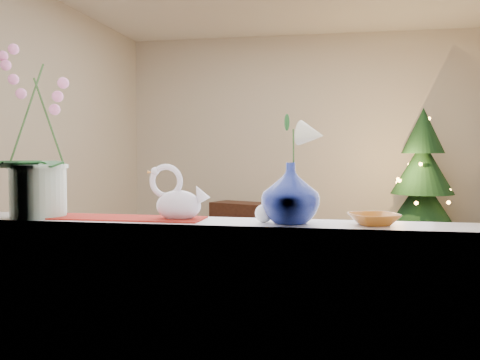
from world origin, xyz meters
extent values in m
plane|color=#3B2218|center=(0.00, 0.00, 0.00)|extent=(5.00, 5.00, 0.00)
cube|color=beige|center=(0.00, 2.50, 1.35)|extent=(4.50, 0.10, 2.70)
cube|color=beige|center=(0.00, -2.50, 1.35)|extent=(4.50, 0.10, 2.70)
cube|color=beige|center=(-2.25, 0.00, 1.35)|extent=(0.10, 5.00, 2.70)
cube|color=white|center=(0.00, -2.46, 0.44)|extent=(2.20, 0.08, 0.88)
cube|color=white|center=(0.00, -2.37, 0.90)|extent=(2.20, 0.26, 0.04)
cube|color=maroon|center=(-0.38, -2.37, 0.92)|extent=(0.70, 0.20, 0.01)
imported|color=navy|center=(0.33, -2.39, 1.06)|extent=(0.31, 0.31, 0.27)
sphere|color=white|center=(0.23, -2.38, 0.96)|extent=(0.08, 0.08, 0.07)
imported|color=#B0601B|center=(0.65, -2.38, 0.94)|extent=(0.20, 0.20, 0.04)
cube|color=black|center=(-0.67, 1.99, 0.29)|extent=(0.85, 0.64, 0.57)
camera|label=1|loc=(0.53, -4.45, 1.20)|focal=40.00mm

